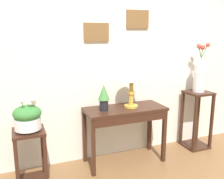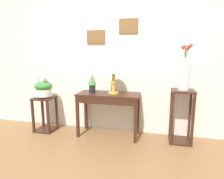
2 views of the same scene
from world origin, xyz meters
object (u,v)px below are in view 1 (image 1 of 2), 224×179
at_px(console_table, 125,117).
at_px(planter_bowl_wide_left, 28,117).
at_px(pedestal_stand_left, 30,157).
at_px(flower_vase_tall_right, 200,74).
at_px(potted_plant_on_console, 104,96).
at_px(pedestal_stand_right, 196,120).
at_px(table_lamp, 131,76).

distance_m(console_table, planter_bowl_wide_left, 1.17).
relative_size(pedestal_stand_left, flower_vase_tall_right, 0.90).
bearing_deg(flower_vase_tall_right, potted_plant_on_console, -178.77).
bearing_deg(planter_bowl_wide_left, pedestal_stand_left, 136.33).
height_order(planter_bowl_wide_left, flower_vase_tall_right, flower_vase_tall_right).
distance_m(planter_bowl_wide_left, pedestal_stand_right, 2.35).
xyz_separation_m(console_table, pedestal_stand_left, (-1.16, -0.03, -0.31)).
height_order(planter_bowl_wide_left, pedestal_stand_right, planter_bowl_wide_left).
distance_m(table_lamp, pedestal_stand_left, 1.50).
bearing_deg(flower_vase_tall_right, pedestal_stand_left, -178.01).
height_order(potted_plant_on_console, pedestal_stand_right, potted_plant_on_console).
relative_size(planter_bowl_wide_left, pedestal_stand_right, 0.46).
distance_m(table_lamp, potted_plant_on_console, 0.43).
distance_m(table_lamp, planter_bowl_wide_left, 1.30).
bearing_deg(table_lamp, pedestal_stand_left, -177.60).
xyz_separation_m(potted_plant_on_console, flower_vase_tall_right, (1.44, 0.03, 0.18)).
relative_size(console_table, table_lamp, 1.88).
height_order(pedestal_stand_right, flower_vase_tall_right, flower_vase_tall_right).
height_order(console_table, pedestal_stand_right, pedestal_stand_right).
height_order(console_table, flower_vase_tall_right, flower_vase_tall_right).
xyz_separation_m(table_lamp, planter_bowl_wide_left, (-1.25, -0.05, -0.36)).
xyz_separation_m(console_table, table_lamp, (0.09, 0.02, 0.52)).
height_order(potted_plant_on_console, flower_vase_tall_right, flower_vase_tall_right).
bearing_deg(potted_plant_on_console, console_table, -4.33).
height_order(table_lamp, potted_plant_on_console, table_lamp).
xyz_separation_m(pedestal_stand_right, flower_vase_tall_right, (0.00, 0.00, 0.67)).
distance_m(potted_plant_on_console, pedestal_stand_left, 1.07).
bearing_deg(table_lamp, console_table, -164.89).
xyz_separation_m(planter_bowl_wide_left, flower_vase_tall_right, (2.32, 0.08, 0.31)).
relative_size(potted_plant_on_console, pedestal_stand_left, 0.51).
height_order(pedestal_stand_left, pedestal_stand_right, pedestal_stand_right).
bearing_deg(table_lamp, planter_bowl_wide_left, -177.54).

